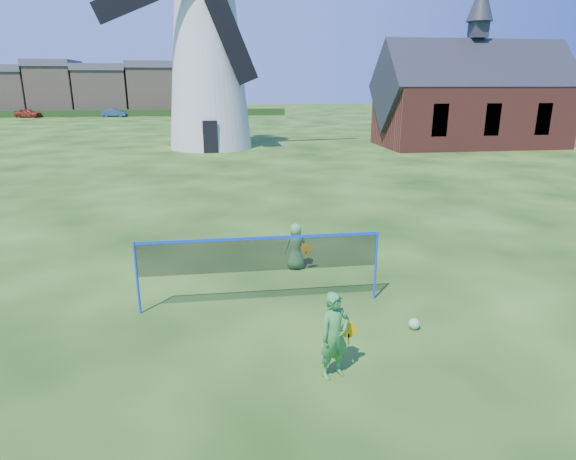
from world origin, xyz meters
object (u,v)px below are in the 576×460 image
Objects in this scene: play_ball at (414,324)px; car_right at (114,113)px; windmill at (207,58)px; badminton_net at (260,256)px; chapel at (471,102)px; player_boy at (296,246)px; car_left at (28,113)px; player_girl at (335,335)px.

car_right is at bearing 105.45° from play_ball.
windmill is 41.42m from car_right.
badminton_net is 3.34m from play_ball.
badminton_net reaches higher than car_right.
chapel reaches higher than player_boy.
car_left is at bearing -65.93° from player_boy.
badminton_net is at bearing 86.82° from player_girl.
windmill reaches higher than badminton_net.
windmill is at bearing -84.81° from player_boy.
windmill is at bearing 92.74° from badminton_net.
chapel is 2.74× the size of badminton_net.
player_boy is 69.47m from car_left.
chapel is 3.79× the size of car_left.
windmill reaches higher than chapel.
car_left is at bearing 97.31° from car_right.
chapel is 31.22m from play_ball.
chapel is 33.22m from player_girl.
player_boy is at bearing -125.86° from chapel.
windmill is 5.11× the size of car_left.
car_left is (-28.58, 63.32, 0.03)m from player_boy.
chapel reaches higher than car_right.
play_ball is at bearing -137.97° from car_left.
windmill is 29.60m from play_ball.
windmill reaches higher than player_boy.
chapel is 62.92× the size of play_ball.
badminton_net reaches higher than player_girl.
windmill is 5.36× the size of car_right.
chapel is 11.62× the size of player_boy.
car_left is (-45.61, 39.76, -2.67)m from chapel.
play_ball is at bearing -26.84° from badminton_net.
badminton_net is at bearing -125.27° from chapel.
windmill reaches higher than car_right.
player_boy is at bearing 62.17° from badminton_net.
player_boy is (1.08, 2.05, -0.54)m from badminton_net.
chapel is at bearing -133.80° from car_right.
player_boy reaches higher than car_right.
chapel is 3.98× the size of car_right.
player_girl reaches higher than car_left.
player_girl reaches higher than player_boy.
chapel is at bearing 36.50° from player_girl.
windmill reaches higher than play_ball.
player_boy is at bearing -84.59° from windmill.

